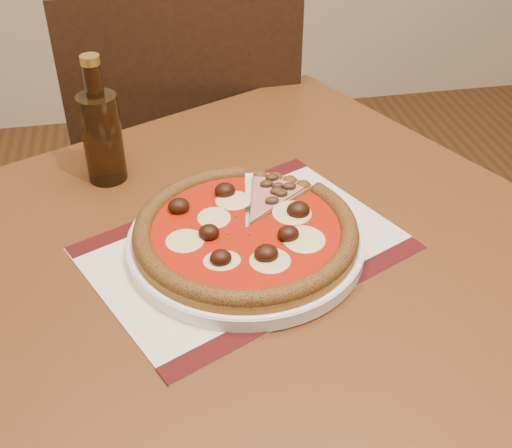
# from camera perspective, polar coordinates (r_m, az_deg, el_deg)

# --- Properties ---
(table) EXTENTS (1.06, 1.06, 0.75)m
(table) POSITION_cam_1_polar(r_m,az_deg,el_deg) (0.88, 0.25, -7.63)
(table) COLOR brown
(table) RESTS_ON ground
(chair_far) EXTENTS (0.46, 0.46, 0.94)m
(chair_far) POSITION_cam_1_polar(r_m,az_deg,el_deg) (1.43, -6.42, 5.73)
(chair_far) COLOR black
(chair_far) RESTS_ON ground
(placemat) EXTENTS (0.46, 0.41, 0.00)m
(placemat) POSITION_cam_1_polar(r_m,az_deg,el_deg) (0.82, -0.89, -2.17)
(placemat) COLOR beige
(placemat) RESTS_ON table
(plate) EXTENTS (0.30, 0.30, 0.02)m
(plate) POSITION_cam_1_polar(r_m,az_deg,el_deg) (0.81, -0.90, -1.62)
(plate) COLOR white
(plate) RESTS_ON placemat
(pizza) EXTENTS (0.28, 0.28, 0.04)m
(pizza) POSITION_cam_1_polar(r_m,az_deg,el_deg) (0.80, -0.92, -0.53)
(pizza) COLOR #B0752A
(pizza) RESTS_ON plate
(ham_slice) EXTENTS (0.10, 0.12, 0.02)m
(ham_slice) POSITION_cam_1_polar(r_m,az_deg,el_deg) (0.87, 1.96, 2.51)
(ham_slice) COLOR #B0752A
(ham_slice) RESTS_ON plate
(bottle) EXTENTS (0.06, 0.06, 0.19)m
(bottle) POSITION_cam_1_polar(r_m,az_deg,el_deg) (0.95, -13.55, 7.83)
(bottle) COLOR black
(bottle) RESTS_ON table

